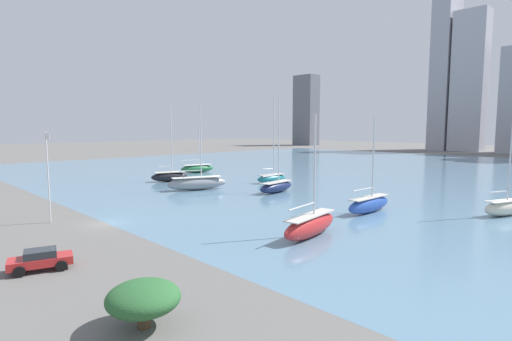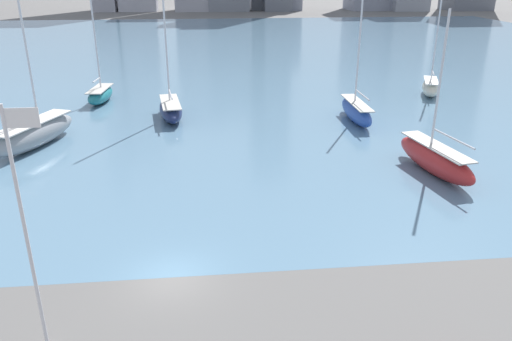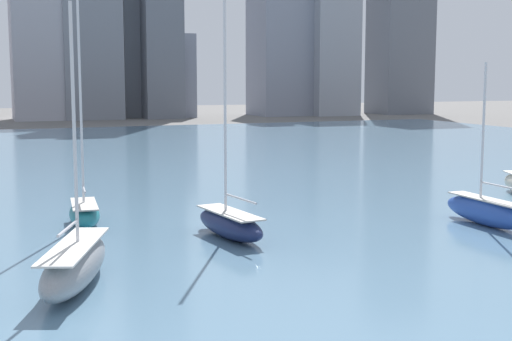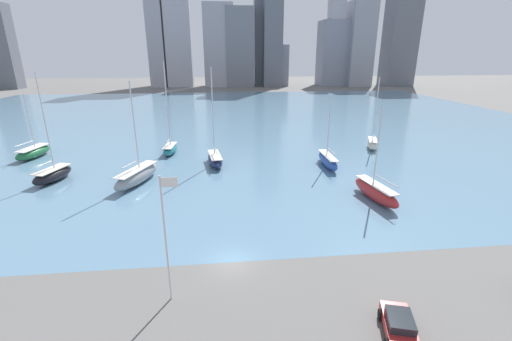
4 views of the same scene
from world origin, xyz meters
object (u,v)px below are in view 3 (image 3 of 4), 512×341
object	(u,v)px
sailboat_gray	(75,264)
sailboat_navy	(230,223)
sailboat_blue	(486,211)
sailboat_teal	(84,212)

from	to	relation	value
sailboat_gray	sailboat_navy	distance (m)	13.44
sailboat_gray	sailboat_blue	bearing A→B (deg)	30.09
sailboat_gray	sailboat_teal	size ratio (longest dim) A/B	0.87
sailboat_gray	sailboat_navy	bearing A→B (deg)	55.90
sailboat_blue	sailboat_teal	size ratio (longest dim) A/B	0.71
sailboat_teal	sailboat_blue	bearing A→B (deg)	-16.05
sailboat_navy	sailboat_teal	xyz separation A→B (m)	(-8.35, 7.61, -0.02)
sailboat_gray	sailboat_teal	xyz separation A→B (m)	(2.68, 15.29, -0.18)
sailboat_navy	sailboat_teal	world-z (taller)	sailboat_teal
sailboat_navy	sailboat_blue	bearing A→B (deg)	-16.46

